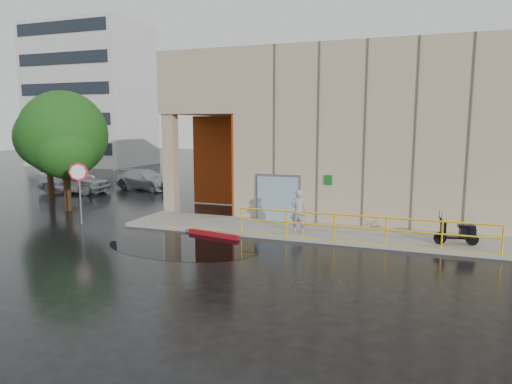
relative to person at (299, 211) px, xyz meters
The scene contains 15 objects.
ground 4.36m from the person, 113.87° to the right, with size 120.00×120.00×0.00m, color black.
sidewalk 2.56m from the person, 15.42° to the left, with size 20.00×3.00×0.15m, color gray.
building 8.49m from the person, 64.54° to the left, with size 20.00×10.17×8.00m.
guardrail 2.66m from the person, 15.81° to the right, with size 9.56×0.06×1.03m.
distant_building 38.80m from the person, 140.95° to the left, with size 12.00×8.08×15.00m.
person is the anchor object (origin of this frame).
scooter 5.94m from the person, ahead, with size 1.59×0.77×1.21m.
stop_sign 9.99m from the person, behind, with size 0.72×0.52×2.82m.
red_curb 3.58m from the person, 159.10° to the right, with size 2.40×0.18×0.18m, color maroon.
puddle 4.84m from the person, 141.33° to the right, with size 6.02×3.71×0.01m, color black.
car_a 18.08m from the person, 159.24° to the left, with size 1.93×4.79×1.63m, color #A0A2A7.
car_b 20.94m from the person, 156.54° to the left, with size 1.46×4.19×1.38m, color white.
car_c 16.31m from the person, 144.95° to the left, with size 1.93×4.75×1.38m, color #A1A2A7.
tree_near 13.00m from the person, behind, with size 4.44×4.44×6.22m.
tree_far 17.26m from the person, 166.02° to the left, with size 3.85×3.85×5.63m.
Camera 1 is at (6.21, -13.76, 4.55)m, focal length 32.00 mm.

